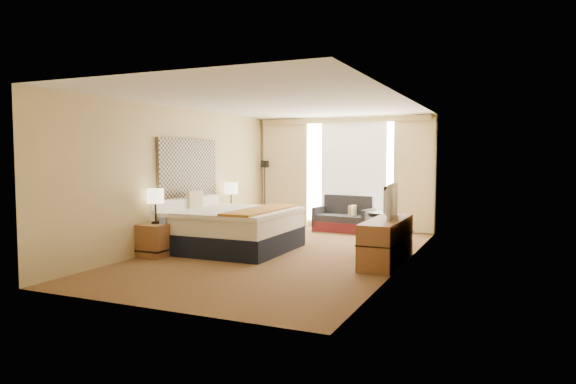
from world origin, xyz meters
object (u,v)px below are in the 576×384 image
at_px(nightstand_right, 231,223).
at_px(floor_lamp, 265,180).
at_px(loveseat, 344,220).
at_px(lamp_left, 155,197).
at_px(television, 386,201).
at_px(nightstand_left, 156,240).
at_px(lamp_right, 231,189).
at_px(bed, 229,228).
at_px(media_dresser, 387,241).
at_px(desk_chair, 383,216).

bearing_deg(nightstand_right, floor_lamp, 91.01).
relative_size(loveseat, lamp_left, 2.26).
bearing_deg(television, nightstand_left, 103.00).
bearing_deg(lamp_right, floor_lamp, 91.64).
bearing_deg(loveseat, bed, -106.22).
bearing_deg(nightstand_right, loveseat, 37.88).
xyz_separation_m(nightstand_right, lamp_right, (0.02, -0.00, 0.73)).
xyz_separation_m(nightstand_right, media_dresser, (3.70, -1.45, 0.07)).
bearing_deg(loveseat, media_dresser, -55.43).
height_order(nightstand_right, lamp_left, lamp_left).
relative_size(lamp_left, lamp_right, 1.02).
xyz_separation_m(nightstand_left, lamp_left, (-0.02, 0.03, 0.74)).
bearing_deg(television, lamp_left, 102.50).
height_order(nightstand_left, floor_lamp, floor_lamp).
xyz_separation_m(nightstand_left, television, (3.65, 1.21, 0.70)).
distance_m(lamp_right, television, 3.85).
relative_size(bed, lamp_left, 3.65).
height_order(nightstand_right, media_dresser, media_dresser).
xyz_separation_m(nightstand_right, loveseat, (2.04, 1.59, -0.01)).
bearing_deg(lamp_left, television, 17.80).
bearing_deg(bed, nightstand_right, 119.30).
height_order(nightstand_left, television, television).
height_order(lamp_right, television, television).
xyz_separation_m(bed, television, (2.84, 0.15, 0.59)).
height_order(nightstand_left, lamp_right, lamp_right).
bearing_deg(media_dresser, lamp_right, 158.51).
bearing_deg(bed, desk_chair, 41.70).
distance_m(nightstand_left, lamp_right, 2.60).
bearing_deg(lamp_left, bed, 51.28).
xyz_separation_m(nightstand_left, bed, (0.81, 1.06, 0.11)).
bearing_deg(television, nightstand_right, 65.19).
distance_m(nightstand_left, media_dresser, 3.85).
distance_m(desk_chair, lamp_right, 3.23).
bearing_deg(floor_lamp, television, -39.19).
relative_size(desk_chair, television, 1.15).
relative_size(nightstand_left, lamp_right, 0.94).
relative_size(nightstand_left, television, 0.57).
height_order(bed, lamp_right, lamp_right).
relative_size(nightstand_left, nightstand_right, 1.00).
distance_m(nightstand_right, desk_chair, 3.21).
height_order(nightstand_left, loveseat, loveseat).
bearing_deg(nightstand_right, television, -19.51).
height_order(nightstand_right, bed, bed).
relative_size(nightstand_right, bed, 0.25).
bearing_deg(television, lamp_right, 65.11).
bearing_deg(television, floor_lamp, 45.51).
relative_size(nightstand_right, floor_lamp, 0.35).
relative_size(lamp_right, television, 0.60).
bearing_deg(loveseat, television, -54.89).
bearing_deg(lamp_left, nightstand_left, -59.08).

